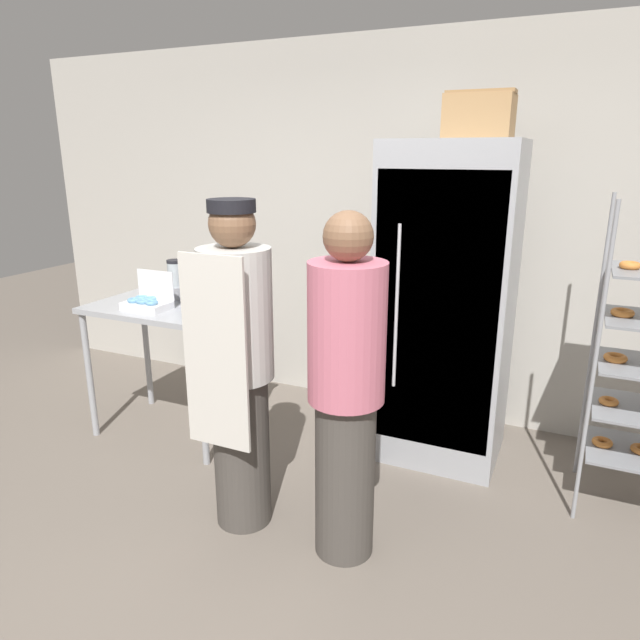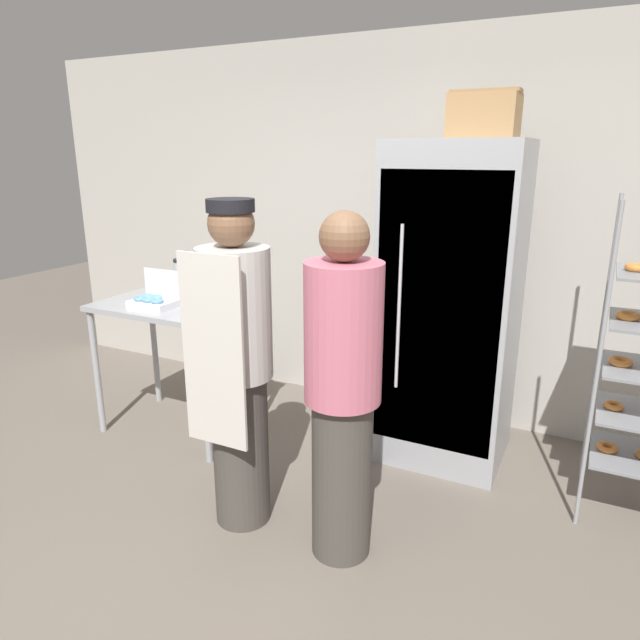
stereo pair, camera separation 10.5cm
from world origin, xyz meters
name	(u,v)px [view 1 (the left image)]	position (x,y,z in m)	size (l,w,h in m)	color
ground_plane	(234,585)	(0.00, 0.00, 0.00)	(14.00, 14.00, 0.00)	#6B6056
back_wall	(393,231)	(0.00, 2.26, 1.35)	(6.40, 0.12, 2.70)	#B7B2A8
refrigerator	(445,307)	(0.56, 1.62, 0.99)	(0.78, 0.67, 1.99)	#9EA0A5
prep_counter	(168,322)	(-1.21, 1.12, 0.81)	(1.02, 0.66, 0.93)	#9EA0A5
donut_box	(147,302)	(-1.25, 0.99, 0.97)	(0.29, 0.20, 0.24)	white
blender_pitcher	(176,282)	(-1.25, 1.29, 1.05)	(0.14, 0.14, 0.28)	#99999E
binder_stack	(209,295)	(-0.97, 1.28, 0.99)	(0.32, 0.25, 0.12)	silver
cardboard_storage_box	(479,116)	(0.68, 1.62, 2.11)	(0.37, 0.27, 0.26)	#A87F51
person_baker	(238,366)	(-0.22, 0.45, 0.89)	(0.36, 0.38, 1.71)	#47423D
person_customer	(346,391)	(0.37, 0.45, 0.86)	(0.36, 0.36, 1.68)	#47423D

